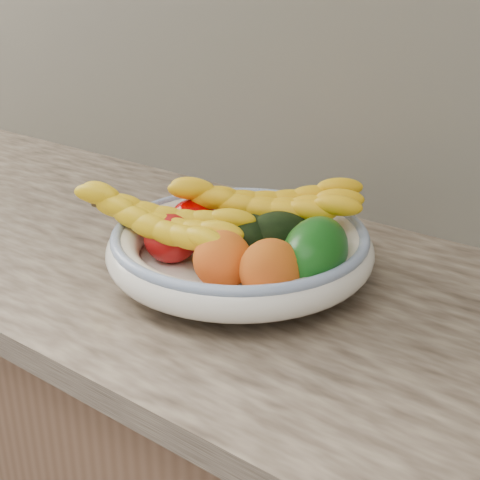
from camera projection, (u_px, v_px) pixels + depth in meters
name	position (u px, v px, depth m)	size (l,w,h in m)	color
fruit_bowl	(240.00, 247.00, 0.98)	(0.39, 0.39, 0.08)	white
clementine_back_left	(259.00, 220.00, 1.06)	(0.05, 0.05, 0.05)	orange
clementine_back_right	(296.00, 222.00, 1.06)	(0.05, 0.05, 0.05)	#FF6405
tomato_left	(193.00, 220.00, 1.04)	(0.07, 0.07, 0.07)	#BD0001
tomato_near_left	(171.00, 238.00, 0.98)	(0.08, 0.08, 0.07)	#AC0E10
avocado_center	(250.00, 238.00, 0.97)	(0.07, 0.10, 0.07)	black
avocado_right	(278.00, 237.00, 0.97)	(0.08, 0.11, 0.08)	black
green_mango	(315.00, 253.00, 0.90)	(0.09, 0.13, 0.09)	#0E4C0F
peach_front	(222.00, 260.00, 0.90)	(0.08, 0.08, 0.08)	orange
peach_right	(271.00, 270.00, 0.86)	(0.08, 0.08, 0.08)	orange
banana_bunch_back	(264.00, 208.00, 1.01)	(0.31, 0.11, 0.09)	yellow
banana_bunch_front	(157.00, 224.00, 0.97)	(0.29, 0.11, 0.08)	yellow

